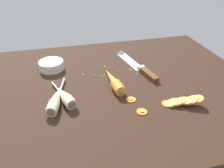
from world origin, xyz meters
The scene contains 10 objects.
ground_plane centered at (0.00, 0.00, -2.00)cm, with size 120.00×90.00×4.00cm, color #332116.
chefs_knife centered at (14.94, 14.10, 0.65)cm, with size 10.27×34.67×4.18cm.
whole_carrot centered at (0.90, -0.89, 2.10)cm, with size 6.00×22.55×4.20cm.
parsnip_front centered at (-21.99, -7.86, 1.98)cm, with size 8.01×23.40×4.00cm.
parsnip_mid_left centered at (-18.78, -6.79, 1.98)cm, with size 8.68×19.16×4.00cm.
carrot_slice_stack centered at (21.42, -19.10, 1.46)cm, with size 14.03×6.89×4.16cm.
carrot_slice_stray_near centered at (6.14, -19.75, 0.36)cm, with size 3.62×3.62×0.70cm.
carrot_slice_stray_mid centered at (4.73, -12.14, 0.36)cm, with size 3.48×3.48×0.70cm.
prep_bowl centered at (-23.12, 19.32, 2.15)cm, with size 11.00×11.00×4.00cm.
mince_crumbs centered at (3.13, 9.30, 0.35)cm, with size 23.81×5.90×0.81cm.
Camera 1 is at (-17.99, -75.28, 48.76)cm, focal length 35.96 mm.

